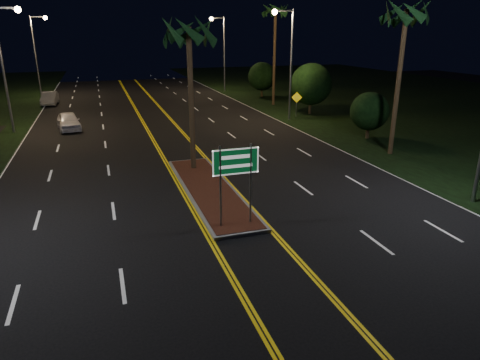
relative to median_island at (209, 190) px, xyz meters
name	(u,v)px	position (x,y,z in m)	size (l,w,h in m)	color
ground	(261,262)	(0.00, -7.00, -0.08)	(120.00, 120.00, 0.00)	black
grass_right	(440,104)	(30.00, 18.00, -0.08)	(40.00, 110.00, 0.01)	black
median_island	(209,190)	(0.00, 0.00, 0.00)	(2.25, 10.25, 0.17)	gray
highway_sign	(236,169)	(0.00, -4.20, 2.32)	(1.80, 0.08, 3.20)	gray
streetlight_left_mid	(7,55)	(-10.61, 17.00, 5.57)	(1.91, 0.44, 9.00)	gray
streetlight_left_far	(38,47)	(-10.61, 37.00, 5.57)	(1.91, 0.44, 9.00)	gray
streetlight_right_mid	(287,52)	(10.61, 15.00, 5.57)	(1.91, 0.44, 9.00)	gray
streetlight_right_far	(221,45)	(10.61, 35.00, 5.57)	(1.91, 0.44, 9.00)	gray
palm_median	(189,32)	(0.00, 3.50, 7.19)	(2.40, 2.40, 8.30)	#382819
palm_right_near	(407,14)	(12.50, 3.00, 8.13)	(2.40, 2.40, 9.30)	#382819
palm_right_far	(276,12)	(12.80, 23.00, 9.06)	(2.40, 2.40, 10.30)	#382819
shrub_near	(369,111)	(13.50, 7.00, 1.86)	(2.70, 2.70, 3.30)	#382819
shrub_mid	(311,84)	(14.00, 17.00, 2.64)	(3.78, 3.78, 4.62)	#382819
shrub_far	(262,76)	(13.80, 29.00, 2.25)	(3.24, 3.24, 3.96)	#382819
car_near	(68,120)	(-7.03, 16.78, 0.70)	(2.01, 4.69, 1.56)	white
car_far	(49,97)	(-9.50, 30.46, 0.69)	(1.99, 4.64, 1.55)	#AAAEB4
warning_sign	(297,101)	(12.10, 15.95, 1.34)	(0.86, 0.42, 2.23)	gray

